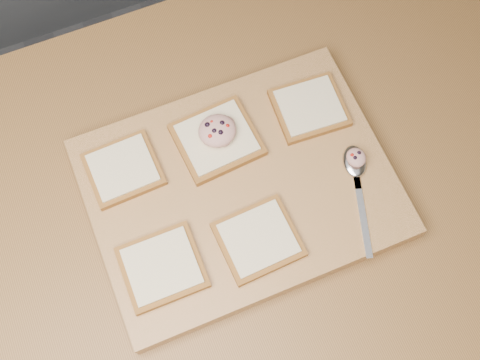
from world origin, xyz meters
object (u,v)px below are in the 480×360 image
object	(u,v)px
spoon	(356,169)
cutting_board	(240,189)
bread_far_center	(217,139)
tuna_salad_dollop	(217,131)

from	to	relation	value
spoon	cutting_board	bearing A→B (deg)	165.04
cutting_board	spoon	xyz separation A→B (m)	(0.18, -0.05, 0.02)
cutting_board	bread_far_center	size ratio (longest dim) A/B	3.55
tuna_salad_dollop	cutting_board	bearing A→B (deg)	-87.97
tuna_salad_dollop	spoon	xyz separation A→B (m)	(0.19, -0.14, -0.03)
bread_far_center	spoon	distance (m)	0.23
tuna_salad_dollop	spoon	distance (m)	0.23
cutting_board	spoon	size ratio (longest dim) A/B	2.57
cutting_board	bread_far_center	world-z (taller)	bread_far_center
cutting_board	tuna_salad_dollop	bearing A→B (deg)	92.03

